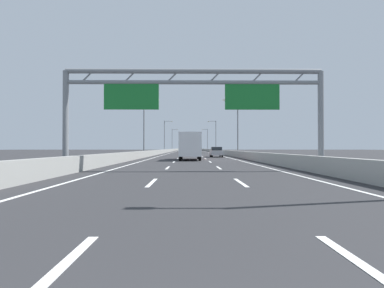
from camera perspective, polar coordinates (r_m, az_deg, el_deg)
The scene contains 53 objects.
ground_plane at distance 99.85m, azimuth -0.37°, elevation -1.51°, with size 260.00×260.00×0.00m, color #2D2D30.
lane_dash_left_0 at distance 3.93m, azimuth -25.02°, elevation -21.70°, with size 0.16×3.00×0.01m, color white.
lane_dash_left_1 at distance 12.51m, azimuth -7.53°, elevation -7.18°, with size 0.16×3.00×0.01m, color white.
lane_dash_left_2 at distance 21.44m, azimuth -4.59°, elevation -4.47°, with size 0.16×3.00×0.01m, color white.
lane_dash_left_3 at distance 30.41m, azimuth -3.39°, elevation -3.36°, with size 0.16×3.00×0.01m, color white.
lane_dash_left_4 at distance 39.40m, azimuth -2.74°, elevation -2.75°, with size 0.16×3.00×0.01m, color white.
lane_dash_left_5 at distance 48.39m, azimuth -2.33°, elevation -2.37°, with size 0.16×3.00×0.01m, color white.
lane_dash_left_6 at distance 57.38m, azimuth -2.05°, elevation -2.11°, with size 0.16×3.00×0.01m, color white.
lane_dash_left_7 at distance 66.37m, azimuth -1.84°, elevation -1.92°, with size 0.16×3.00×0.01m, color white.
lane_dash_left_8 at distance 75.37m, azimuth -1.68°, elevation -1.77°, with size 0.16×3.00×0.01m, color white.
lane_dash_left_9 at distance 84.37m, azimuth -1.56°, elevation -1.66°, with size 0.16×3.00×0.01m, color white.
lane_dash_left_10 at distance 93.36m, azimuth -1.46°, elevation -1.57°, with size 0.16×3.00×0.01m, color white.
lane_dash_left_11 at distance 102.36m, azimuth -1.38°, elevation -1.49°, with size 0.16×3.00×0.01m, color white.
lane_dash_left_12 at distance 111.36m, azimuth -1.31°, elevation -1.43°, with size 0.16×3.00×0.01m, color white.
lane_dash_left_13 at distance 120.36m, azimuth -1.25°, elevation -1.37°, with size 0.16×3.00×0.01m, color white.
lane_dash_left_14 at distance 129.36m, azimuth -1.20°, elevation -1.32°, with size 0.16×3.00×0.01m, color white.
lane_dash_left_15 at distance 138.36m, azimuth -1.16°, elevation -1.28°, with size 0.16×3.00×0.01m, color white.
lane_dash_left_16 at distance 147.36m, azimuth -1.12°, elevation -1.25°, with size 0.16×3.00×0.01m, color white.
lane_dash_left_17 at distance 156.35m, azimuth -1.09°, elevation -1.22°, with size 0.16×3.00×0.01m, color white.
lane_dash_right_0 at distance 4.18m, azimuth 31.59°, elevation -20.33°, with size 0.16×3.00×0.01m, color white.
lane_dash_right_1 at distance 12.60m, azimuth 9.08°, elevation -7.13°, with size 0.16×3.00×0.01m, color white.
lane_dash_right_2 at distance 21.49m, azimuth 5.06°, elevation -4.47°, with size 0.16×3.00×0.01m, color white.
lane_dash_right_3 at distance 30.45m, azimuth 3.40°, elevation -3.36°, with size 0.16×3.00×0.01m, color white.
lane_dash_right_4 at distance 39.42m, azimuth 2.50°, elevation -2.75°, with size 0.16×3.00×0.01m, color white.
lane_dash_right_5 at distance 48.41m, azimuth 1.94°, elevation -2.37°, with size 0.16×3.00×0.01m, color white.
lane_dash_right_6 at distance 57.40m, azimuth 1.55°, elevation -2.11°, with size 0.16×3.00×0.01m, color white.
lane_dash_right_7 at distance 66.39m, azimuth 1.27°, elevation -1.92°, with size 0.16×3.00×0.01m, color white.
lane_dash_right_8 at distance 75.38m, azimuth 1.05°, elevation -1.77°, with size 0.16×3.00×0.01m, color white.
lane_dash_right_9 at distance 84.38m, azimuth 0.88°, elevation -1.66°, with size 0.16×3.00×0.01m, color white.
lane_dash_right_10 at distance 93.38m, azimuth 0.75°, elevation -1.57°, with size 0.16×3.00×0.01m, color white.
lane_dash_right_11 at distance 102.37m, azimuth 0.64°, elevation -1.49°, with size 0.16×3.00×0.01m, color white.
lane_dash_right_12 at distance 111.37m, azimuth 0.54°, elevation -1.43°, with size 0.16×3.00×0.01m, color white.
lane_dash_right_13 at distance 120.37m, azimuth 0.46°, elevation -1.37°, with size 0.16×3.00×0.01m, color white.
lane_dash_right_14 at distance 129.37m, azimuth 0.39°, elevation -1.32°, with size 0.16×3.00×0.01m, color white.
lane_dash_right_15 at distance 138.36m, azimuth 0.33°, elevation -1.28°, with size 0.16×3.00×0.01m, color white.
lane_dash_right_16 at distance 147.36m, azimuth 0.28°, elevation -1.25°, with size 0.16×3.00×0.01m, color white.
lane_dash_right_17 at distance 156.36m, azimuth 0.23°, elevation -1.22°, with size 0.16×3.00×0.01m, color white.
edge_line_left at distance 87.99m, azimuth -3.77°, elevation -1.62°, with size 0.16×176.00×0.01m, color white.
edge_line_right at distance 88.03m, azimuth 3.07°, elevation -1.62°, with size 0.16×176.00×0.01m, color white.
barrier_left at distance 110.04m, azimuth -3.98°, elevation -1.19°, with size 0.45×220.00×0.95m.
barrier_right at distance 110.08m, azimuth 3.21°, elevation -1.19°, with size 0.45×220.00×0.95m.
sign_gantry at distance 19.24m, azimuth 0.25°, elevation 9.47°, with size 16.28×0.36×6.36m.
streetlamp_left_mid at distance 50.53m, azimuth -8.72°, elevation 3.83°, with size 2.58×0.28×9.50m.
streetlamp_right_mid at distance 50.61m, azimuth 8.30°, elevation 3.82°, with size 2.58×0.28×9.50m.
streetlamp_left_far at distance 91.30m, azimuth -5.04°, elevation 1.80°, with size 2.58×0.28×9.50m.
streetlamp_right_far at distance 91.34m, azimuth 4.34°, elevation 1.80°, with size 2.58×0.28×9.50m.
streetlamp_left_distant at distance 132.25m, azimuth -3.64°, elevation 1.03°, with size 2.58×0.28×9.50m.
streetlamp_right_distant at distance 132.29m, azimuth 2.83°, elevation 1.03°, with size 2.58×0.28×9.50m.
orange_car at distance 131.16m, azimuth -1.88°, elevation -1.00°, with size 1.72×4.25×1.41m.
silver_car at distance 46.06m, azimuth 4.56°, elevation -1.50°, with size 1.73×4.13×1.53m.
red_car at distance 50.61m, azimuth -0.43°, elevation -1.43°, with size 1.80×4.27×1.54m.
white_car at distance 104.00m, azimuth -0.48°, elevation -1.07°, with size 1.88×4.15×1.43m.
box_truck at distance 35.31m, azimuth -0.38°, elevation -0.26°, with size 2.41×7.85×3.09m.
Camera 1 is at (-0.29, 0.16, 1.42)m, focal length 28.50 mm.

